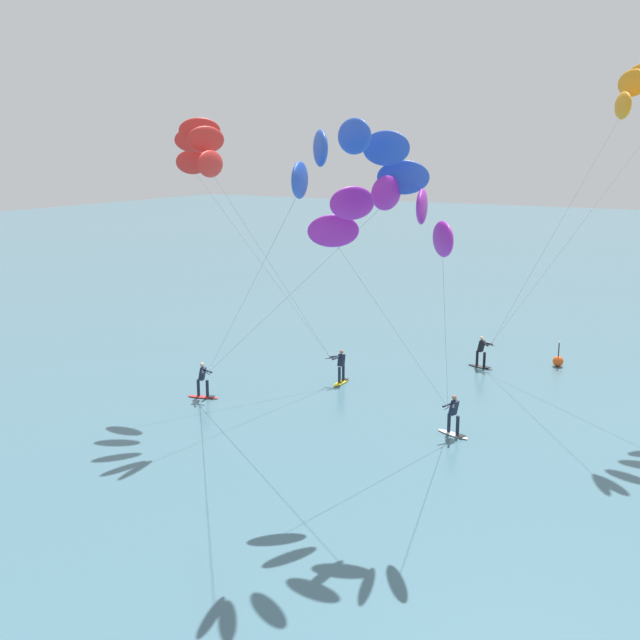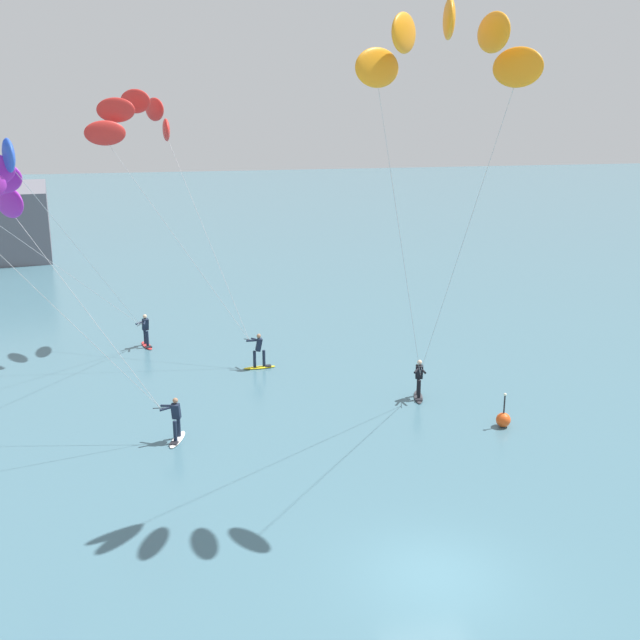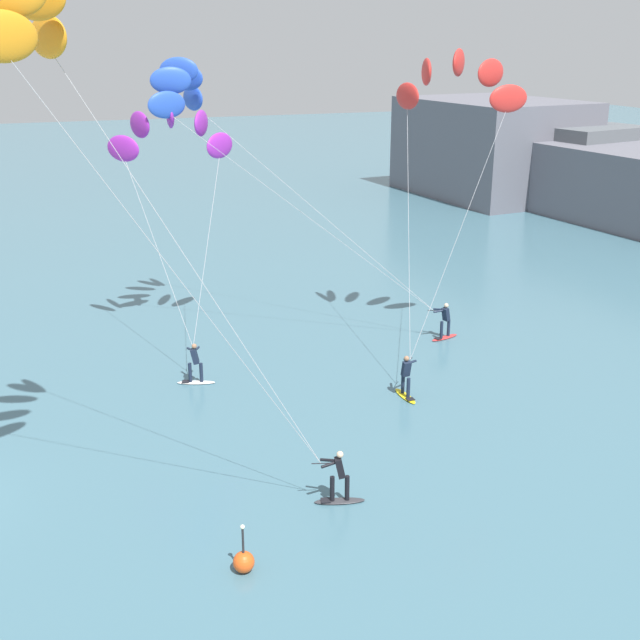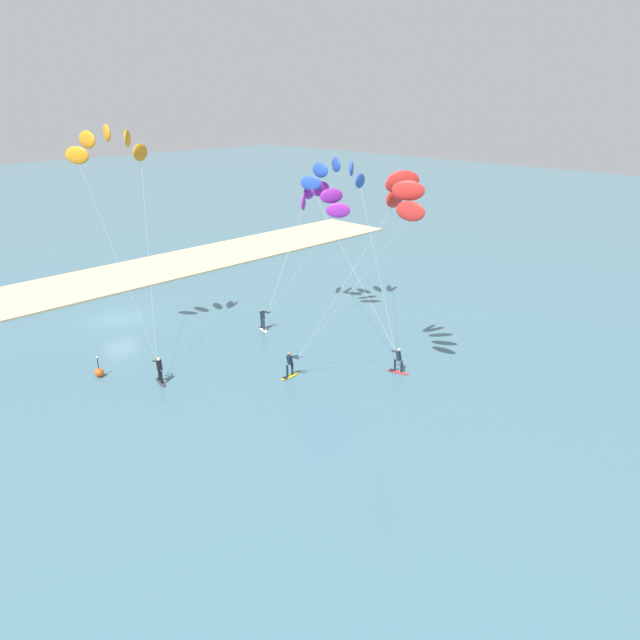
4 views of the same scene
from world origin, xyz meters
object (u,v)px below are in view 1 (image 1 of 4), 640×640
kitesurfer_downwind (637,106)px  marker_buoy (558,361)px  kitesurfer_nearshore (207,157)px  kitesurfer_mid_water (389,225)px  kitesurfer_far_out (345,172)px

kitesurfer_downwind → marker_buoy: size_ratio=10.71×
kitesurfer_nearshore → kitesurfer_mid_water: 11.94m
kitesurfer_mid_water → kitesurfer_far_out: bearing=132.0°
kitesurfer_mid_water → kitesurfer_downwind: size_ratio=0.71×
kitesurfer_nearshore → kitesurfer_far_out: size_ratio=0.96×
marker_buoy → kitesurfer_far_out: bearing=171.2°
kitesurfer_downwind → kitesurfer_mid_water: bearing=158.7°
kitesurfer_mid_water → kitesurfer_far_out: (-1.00, 1.12, 1.68)m
kitesurfer_nearshore → kitesurfer_mid_water: kitesurfer_nearshore is taller
kitesurfer_nearshore → marker_buoy: kitesurfer_nearshore is taller
kitesurfer_mid_water → kitesurfer_far_out: 2.25m
kitesurfer_downwind → kitesurfer_nearshore: bearing=118.9°
kitesurfer_nearshore → kitesurfer_downwind: size_ratio=0.85×
kitesurfer_mid_water → marker_buoy: kitesurfer_mid_water is taller
kitesurfer_mid_water → marker_buoy: 19.68m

